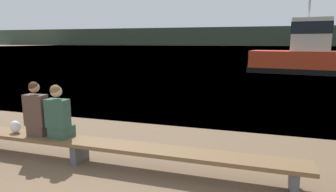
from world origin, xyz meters
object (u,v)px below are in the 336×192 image
at_px(tugboat_red, 305,56).
at_px(shopping_bag, 15,127).
at_px(bench_main, 79,143).
at_px(person_left, 37,113).
at_px(person_right, 59,115).

bearing_deg(tugboat_red, shopping_bag, 166.55).
relative_size(bench_main, tugboat_red, 1.05).
bearing_deg(person_left, person_right, -0.02).
bearing_deg(person_right, person_left, 179.98).
relative_size(person_left, person_right, 1.04).
xyz_separation_m(shopping_bag, tugboat_red, (7.40, 18.58, 0.66)).
distance_m(bench_main, person_left, 1.05).
bearing_deg(shopping_bag, person_left, 1.42).
bearing_deg(shopping_bag, person_right, 0.74).
bearing_deg(person_right, tugboat_red, 71.09).
relative_size(shopping_bag, tugboat_red, 0.03).
height_order(bench_main, person_right, person_right).
bearing_deg(person_left, shopping_bag, -178.58).
relative_size(bench_main, person_right, 7.88).
bearing_deg(tugboat_red, person_right, 169.35).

